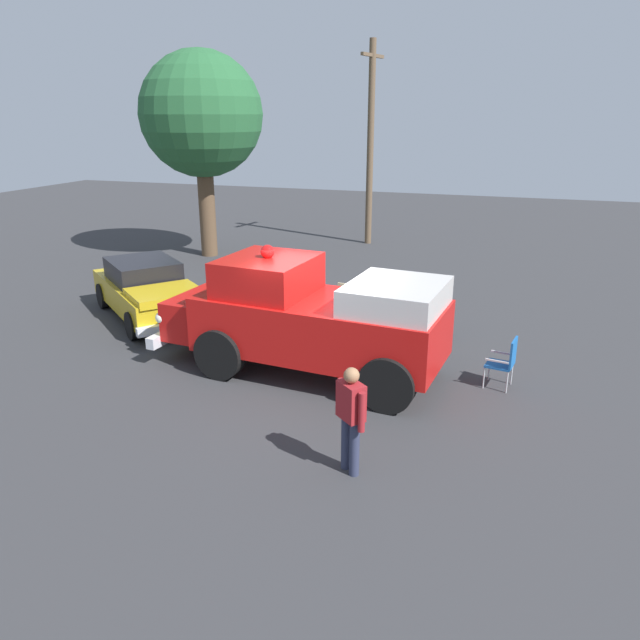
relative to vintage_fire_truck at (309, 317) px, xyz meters
name	(u,v)px	position (x,y,z in m)	size (l,w,h in m)	color
ground_plane	(320,373)	(0.00, -0.21, -1.20)	(60.00, 60.00, 0.00)	#333335
vintage_fire_truck	(309,317)	(0.00, 0.00, 0.00)	(2.81, 6.13, 2.59)	black
classic_hot_rod	(148,290)	(2.00, 5.14, -0.45)	(4.19, 4.55, 1.46)	black
lawn_chair_near_truck	(435,315)	(2.77, -2.14, -0.61)	(0.67, 0.66, 1.02)	#B7BABF
lawn_chair_by_car	(344,301)	(3.13, 0.19, -0.61)	(0.58, 0.59, 1.02)	#B7BABF
lawn_chair_spare	(506,359)	(0.50, -3.83, -0.61)	(0.58, 0.57, 1.02)	#B7BABF
spectator_seated	(432,312)	(2.66, -2.07, -0.50)	(0.64, 0.58, 1.29)	#383842
spectator_standing	(351,413)	(-3.25, -1.79, -0.23)	(0.49, 0.55, 1.68)	#2D334C
oak_tree_left	(201,116)	(9.02, 7.22, 3.79)	(4.33, 4.33, 7.20)	brown
utility_pole	(370,142)	(13.10, 2.12, 2.81)	(1.68, 0.50, 7.72)	brown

